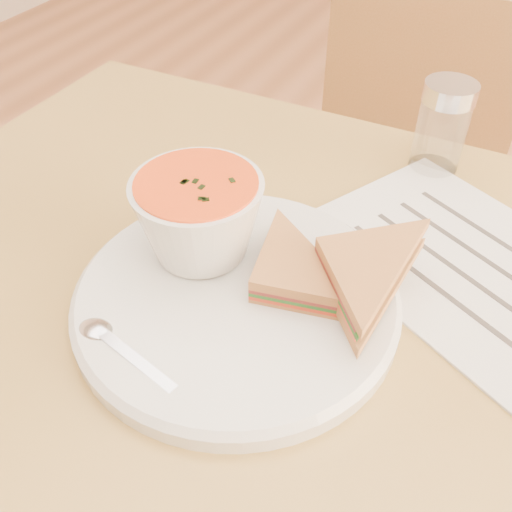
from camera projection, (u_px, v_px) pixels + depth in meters
The scene contains 9 objects.
dining_table at pixel (292, 488), 0.79m from camera, with size 1.00×0.70×0.75m, color olive, non-canonical shape.
chair_far at pixel (387, 238), 1.12m from camera, with size 0.37×0.37×0.82m, color brown, non-canonical shape.
plate at pixel (237, 299), 0.53m from camera, with size 0.30×0.30×0.02m, color silver, non-canonical shape.
soup_bowl at pixel (199, 221), 0.53m from camera, with size 0.12×0.12×0.08m, color silver, non-canonical shape.
sandwich_half_a at pixel (248, 295), 0.50m from camera, with size 0.11×0.11×0.03m, color #BD7C42, non-canonical shape.
sandwich_half_b at pixel (314, 252), 0.52m from camera, with size 0.11×0.11×0.03m, color #BD7C42, non-canonical shape.
spoon at pixel (134, 359), 0.46m from camera, with size 0.16×0.03×0.01m, color silver, non-canonical shape.
paper_menu at pixel (462, 260), 0.57m from camera, with size 0.30×0.22×0.00m, color silver, non-canonical shape.
condiment_shaker at pixel (442, 127), 0.66m from camera, with size 0.06×0.06×0.11m, color silver, non-canonical shape.
Camera 1 is at (0.12, -0.34, 1.14)m, focal length 40.00 mm.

